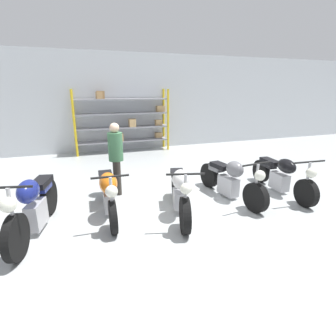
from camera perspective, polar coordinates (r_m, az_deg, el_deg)
name	(u,v)px	position (r m, az deg, el deg)	size (l,w,h in m)	color
ground_plane	(174,206)	(5.39, 1.41, -8.31)	(30.00, 30.00, 0.00)	#B2B7B7
back_wall	(123,103)	(10.36, -9.81, 13.86)	(30.00, 0.08, 3.60)	silver
shelving_rack	(124,120)	(10.04, -9.45, 10.29)	(3.48, 0.63, 2.29)	gold
motorcycle_blue	(34,205)	(4.78, -27.23, -7.21)	(0.72, 2.09, 1.07)	black
motorcycle_orange	(108,191)	(4.98, -12.83, -5.00)	(0.60, 1.93, 0.98)	black
motorcycle_white	(180,191)	(4.92, 2.61, -4.99)	(0.78, 1.99, 1.02)	black
motorcycle_grey	(231,180)	(5.78, 13.45, -2.51)	(0.68, 2.12, 0.97)	black
motorcycle_black	(282,175)	(6.46, 23.54, -1.44)	(0.74, 2.12, 0.94)	black
person_browsing	(116,153)	(5.86, -11.30, 3.16)	(0.35, 0.35, 1.60)	#38332D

